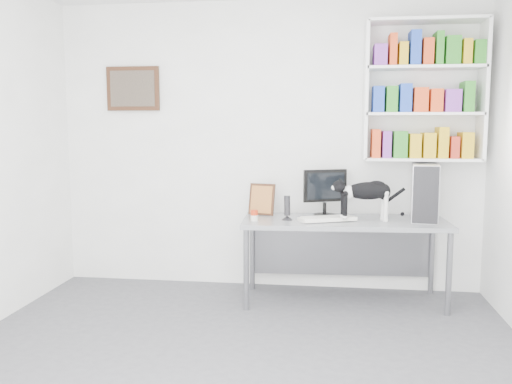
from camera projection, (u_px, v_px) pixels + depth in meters
The scene contains 11 objects.
room at pixel (229, 160), 3.18m from camera, with size 4.01×4.01×2.70m.
bookshelf at pixel (424, 91), 4.75m from camera, with size 1.03×0.28×1.24m, color white.
wall_art at pixel (133, 89), 5.21m from camera, with size 0.52×0.04×0.42m, color #432115.
desk at pixel (343, 261), 4.76m from camera, with size 1.76×0.68×0.73m, color gray.
monitor at pixel (325, 192), 4.88m from camera, with size 0.41×0.19×0.43m, color black.
keyboard at pixel (327, 219), 4.66m from camera, with size 0.48×0.18×0.04m, color white.
pc_tower at pixel (425, 192), 4.71m from camera, with size 0.22×0.49×0.49m, color #B6B5BA.
speaker at pixel (287, 207), 4.69m from camera, with size 0.10×0.10×0.22m, color black.
leaning_print at pixel (262, 199), 4.95m from camera, with size 0.24×0.10×0.30m, color #432115.
soup_can at pixel (254, 215), 4.66m from camera, with size 0.06×0.06×0.09m, color red.
cat at pixel (366, 201), 4.61m from camera, with size 0.58×0.15×0.36m, color black, non-canonical shape.
Camera 1 is at (0.58, -3.13, 1.56)m, focal length 38.00 mm.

